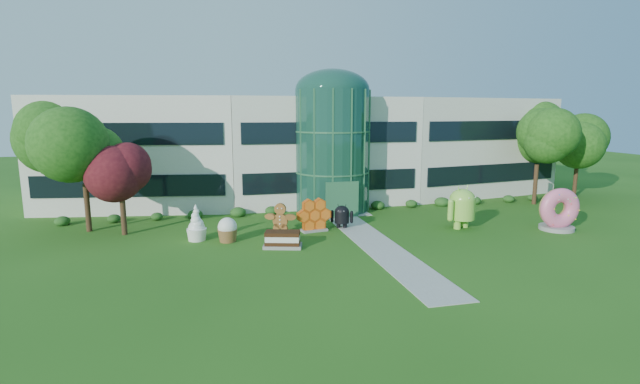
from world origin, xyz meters
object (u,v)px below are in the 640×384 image
object	(u,v)px
android_green	(462,205)
gingerbread	(280,219)
donut	(558,209)
android_black	(342,215)

from	to	relation	value
android_green	gingerbread	bearing A→B (deg)	153.13
donut	gingerbread	size ratio (longest dim) A/B	1.28
donut	gingerbread	world-z (taller)	donut
android_black	gingerbread	distance (m)	4.52
donut	gingerbread	xyz separation A→B (m)	(-18.80, 3.24, -0.41)
donut	android_black	bearing A→B (deg)	170.73
android_black	gingerbread	bearing A→B (deg)	-146.53
android_black	donut	size ratio (longest dim) A/B	0.63
android_black	android_green	bearing A→B (deg)	10.48
donut	gingerbread	bearing A→B (deg)	176.45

